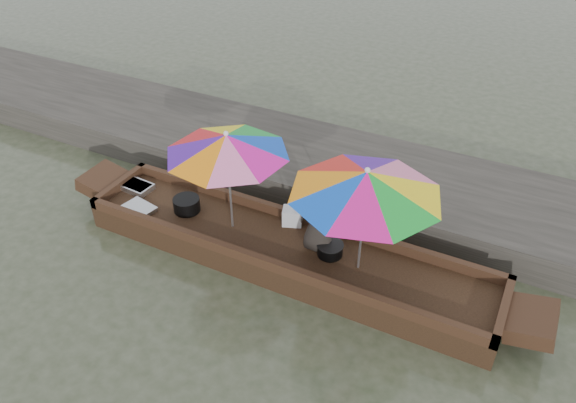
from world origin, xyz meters
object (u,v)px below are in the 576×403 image
at_px(cooking_pot, 187,205).
at_px(vendor, 319,215).
at_px(tray_crayfish, 137,187).
at_px(supply_bag, 292,216).
at_px(tray_scallop, 139,208).
at_px(charcoal_grill, 330,250).
at_px(umbrella_bow, 229,181).
at_px(boat_hull, 285,253).
at_px(umbrella_stern, 363,221).

relative_size(cooking_pot, vendor, 0.36).
distance_m(tray_crayfish, supply_bag, 2.61).
relative_size(tray_scallop, supply_bag, 1.72).
distance_m(charcoal_grill, umbrella_bow, 1.66).
bearing_deg(tray_scallop, cooking_pot, 26.34).
height_order(tray_crayfish, vendor, vendor).
distance_m(tray_crayfish, tray_scallop, 0.57).
relative_size(vendor, umbrella_bow, 0.65).
height_order(boat_hull, charcoal_grill, charcoal_grill).
bearing_deg(cooking_pot, umbrella_stern, -0.32).
relative_size(charcoal_grill, umbrella_stern, 0.18).
bearing_deg(boat_hull, supply_bag, 103.32).
xyz_separation_m(tray_crayfish, charcoal_grill, (3.35, -0.05, 0.04)).
distance_m(tray_crayfish, vendor, 3.18).
relative_size(vendor, umbrella_stern, 0.58).
bearing_deg(umbrella_bow, cooking_pot, 178.90).
height_order(cooking_pot, umbrella_stern, umbrella_stern).
relative_size(cooking_pot, umbrella_bow, 0.24).
relative_size(supply_bag, umbrella_bow, 0.17).
relative_size(charcoal_grill, umbrella_bow, 0.20).
bearing_deg(charcoal_grill, umbrella_stern, -8.60).
distance_m(boat_hull, vendor, 0.87).
xyz_separation_m(charcoal_grill, supply_bag, (-0.76, 0.38, 0.05)).
xyz_separation_m(boat_hull, tray_scallop, (-2.31, -0.31, 0.21)).
distance_m(vendor, umbrella_stern, 0.69).
height_order(tray_scallop, umbrella_stern, umbrella_stern).
relative_size(cooking_pot, supply_bag, 1.43).
bearing_deg(vendor, supply_bag, -43.85).
bearing_deg(supply_bag, umbrella_stern, -20.56).
bearing_deg(vendor, tray_scallop, -4.91).
relative_size(boat_hull, vendor, 5.41).
xyz_separation_m(cooking_pot, supply_bag, (1.56, 0.43, 0.02)).
bearing_deg(supply_bag, tray_scallop, -161.08).
xyz_separation_m(tray_scallop, supply_bag, (2.21, 0.76, 0.10)).
height_order(charcoal_grill, umbrella_bow, umbrella_bow).
distance_m(supply_bag, umbrella_stern, 1.43).
bearing_deg(charcoal_grill, cooking_pot, -178.75).
distance_m(vendor, umbrella_bow, 1.33).
relative_size(cooking_pot, tray_scallop, 0.83).
bearing_deg(umbrella_stern, supply_bag, 159.44).
bearing_deg(tray_crayfish, vendor, 0.24).
distance_m(cooking_pot, tray_crayfish, 1.04).
xyz_separation_m(supply_bag, umbrella_bow, (-0.75, -0.45, 0.65)).
xyz_separation_m(vendor, umbrella_bow, (-1.30, -0.13, 0.22)).
bearing_deg(umbrella_bow, charcoal_grill, 2.51).
height_order(cooking_pot, tray_crayfish, cooking_pot).
bearing_deg(vendor, charcoal_grill, 149.15).
bearing_deg(umbrella_bow, boat_hull, 0.00).
bearing_deg(cooking_pot, charcoal_grill, 1.25).
relative_size(boat_hull, charcoal_grill, 17.36).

